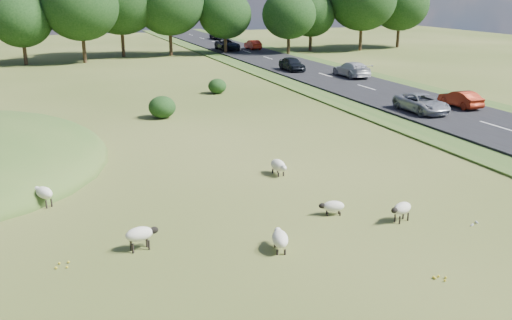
% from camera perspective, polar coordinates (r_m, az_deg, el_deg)
% --- Properties ---
extents(ground, '(160.00, 160.00, 0.00)m').
position_cam_1_polar(ground, '(41.55, -10.37, 4.38)').
color(ground, '#384D18').
rests_on(ground, ground).
extents(road, '(8.00, 150.00, 0.25)m').
position_cam_1_polar(road, '(57.46, 7.88, 8.02)').
color(road, black).
rests_on(road, ground).
extents(treeline, '(96.28, 14.66, 11.70)m').
position_cam_1_polar(treeline, '(75.72, -16.48, 14.50)').
color(treeline, black).
rests_on(treeline, ground).
extents(shrubs, '(24.87, 11.89, 1.56)m').
position_cam_1_polar(shrubs, '(45.21, -16.08, 5.94)').
color(shrubs, black).
rests_on(shrubs, ground).
extents(sheep_0, '(1.14, 0.74, 0.79)m').
position_cam_1_polar(sheep_0, '(22.88, 14.36, -4.72)').
color(sheep_0, beige).
rests_on(sheep_0, ground).
extents(sheep_1, '(1.22, 0.65, 0.86)m').
position_cam_1_polar(sheep_1, '(20.25, -11.50, -7.27)').
color(sheep_1, beige).
rests_on(sheep_1, ground).
extents(sheep_2, '(0.66, 1.33, 0.76)m').
position_cam_1_polar(sheep_2, '(27.72, 2.26, -0.55)').
color(sheep_2, beige).
rests_on(sheep_2, ground).
extents(sheep_3, '(0.79, 1.31, 0.73)m').
position_cam_1_polar(sheep_3, '(19.88, 2.40, -7.84)').
color(sheep_3, beige).
rests_on(sheep_3, ground).
extents(sheep_4, '(1.09, 0.67, 0.60)m').
position_cam_1_polar(sheep_4, '(23.07, 7.69, -4.60)').
color(sheep_4, beige).
rests_on(sheep_4, ground).
extents(sheep_5, '(0.93, 1.18, 0.84)m').
position_cam_1_polar(sheep_5, '(25.33, -20.47, -3.08)').
color(sheep_5, beige).
rests_on(sheep_5, ground).
extents(car_0, '(1.70, 4.23, 1.44)m').
position_cam_1_polar(car_0, '(62.04, 3.62, 9.57)').
color(car_0, black).
rests_on(car_0, road).
extents(car_1, '(1.86, 4.57, 1.33)m').
position_cam_1_polar(car_1, '(101.29, -3.89, 12.33)').
color(car_1, black).
rests_on(car_1, road).
extents(car_2, '(2.08, 5.13, 1.49)m').
position_cam_1_polar(car_2, '(58.35, 9.53, 8.95)').
color(car_2, silver).
rests_on(car_2, road).
extents(car_3, '(1.40, 4.00, 1.32)m').
position_cam_1_polar(car_3, '(84.29, -0.32, 11.47)').
color(car_3, '#9C1F11').
rests_on(car_3, road).
extents(car_4, '(2.52, 5.47, 1.52)m').
position_cam_1_polar(car_4, '(83.23, -2.87, 11.45)').
color(car_4, black).
rests_on(car_4, road).
extents(car_5, '(1.30, 3.74, 1.23)m').
position_cam_1_polar(car_5, '(45.19, 19.78, 5.78)').
color(car_5, maroon).
rests_on(car_5, road).
extents(car_7, '(2.17, 4.70, 1.31)m').
position_cam_1_polar(car_7, '(42.46, 16.25, 5.50)').
color(car_7, '#9A9BA1').
rests_on(car_7, road).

